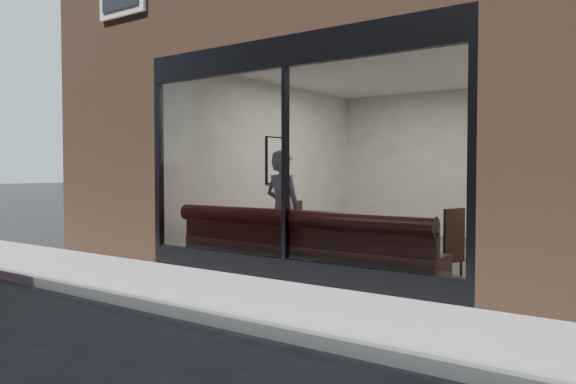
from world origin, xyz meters
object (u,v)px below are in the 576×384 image
Objects in this scene: person at (283,210)px; cafe_chair_right at (442,259)px; cafe_table_left at (252,216)px; cafe_table_right at (355,222)px; cafe_chair_left at (284,242)px; banquette at (303,260)px.

person reaches higher than cafe_chair_right.
person is 2.86× the size of cafe_table_left.
person is at bearing -164.04° from cafe_table_right.
person reaches higher than cafe_chair_left.
cafe_table_right is at bearing -0.13° from cafe_table_left.
cafe_chair_left is (-0.79, 1.11, -0.64)m from person.
cafe_table_left is 1.34× the size of cafe_chair_left.
banquette is 6.52× the size of cafe_table_left.
cafe_chair_right is (1.56, 1.10, 0.01)m from banquette.
cafe_table_right is at bearing -156.24° from person.
cafe_table_left is 0.89× the size of cafe_table_right.
cafe_table_right is at bearing 161.50° from cafe_chair_left.
cafe_table_right is 1.50× the size of cafe_chair_left.
cafe_chair_right is at bearing -179.57° from cafe_chair_left.
person is at bearing 131.08° from cafe_chair_left.
banquette is 1.56m from cafe_table_left.
cafe_chair_right is (2.87, -0.26, 0.00)m from cafe_chair_left.
cafe_table_right is (0.51, 0.55, 0.52)m from banquette.
banquette is at bearing 139.53° from cafe_chair_left.
cafe_table_right is 2.06m from cafe_chair_left.
cafe_table_left is at bearing 91.74° from cafe_chair_left.
cafe_table_left is at bearing -11.67° from person.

